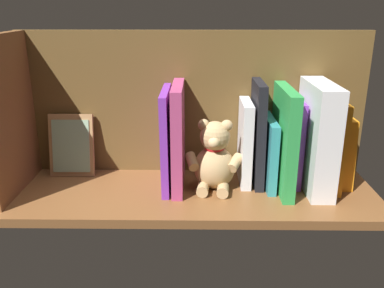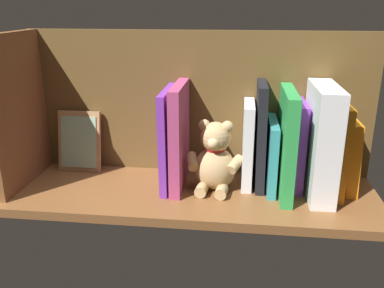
{
  "view_description": "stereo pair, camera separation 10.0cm",
  "coord_description": "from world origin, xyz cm",
  "px_view_note": "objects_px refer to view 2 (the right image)",
  "views": [
    {
      "loc": [
        -1.31,
        94.68,
        44.91
      ],
      "look_at": [
        0.0,
        0.0,
        12.23
      ],
      "focal_mm": 38.39,
      "sensor_mm": 36.0,
      "label": 1
    },
    {
      "loc": [
        -11.29,
        94.01,
        44.91
      ],
      "look_at": [
        0.0,
        0.0,
        12.23
      ],
      "focal_mm": 38.39,
      "sensor_mm": 36.0,
      "label": 2
    }
  ],
  "objects_px": {
    "book_0": "(348,155)",
    "teddy_bear": "(215,160)",
    "picture_frame_leaning": "(79,141)",
    "dictionary_thick_white": "(321,141)"
  },
  "relations": [
    {
      "from": "book_0",
      "to": "teddy_bear",
      "type": "bearing_deg",
      "value": 7.59
    },
    {
      "from": "picture_frame_leaning",
      "to": "dictionary_thick_white",
      "type": "bearing_deg",
      "value": 173.12
    },
    {
      "from": "book_0",
      "to": "dictionary_thick_white",
      "type": "relative_size",
      "value": 0.67
    },
    {
      "from": "picture_frame_leaning",
      "to": "teddy_bear",
      "type": "bearing_deg",
      "value": 167.52
    },
    {
      "from": "picture_frame_leaning",
      "to": "book_0",
      "type": "bearing_deg",
      "value": 176.7
    },
    {
      "from": "teddy_bear",
      "to": "book_0",
      "type": "bearing_deg",
      "value": -166.25
    },
    {
      "from": "dictionary_thick_white",
      "to": "teddy_bear",
      "type": "bearing_deg",
      "value": 1.84
    },
    {
      "from": "book_0",
      "to": "picture_frame_leaning",
      "type": "distance_m",
      "value": 0.72
    },
    {
      "from": "book_0",
      "to": "picture_frame_leaning",
      "type": "xyz_separation_m",
      "value": [
        0.71,
        -0.04,
        -0.01
      ]
    },
    {
      "from": "dictionary_thick_white",
      "to": "teddy_bear",
      "type": "distance_m",
      "value": 0.26
    }
  ]
}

